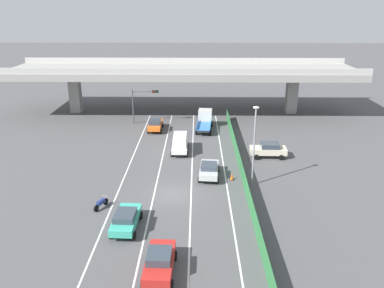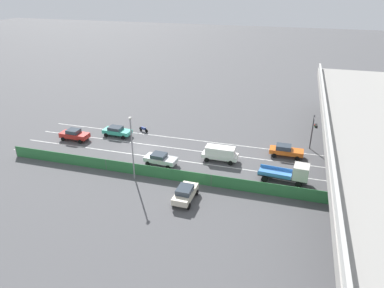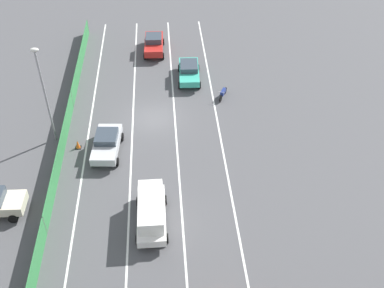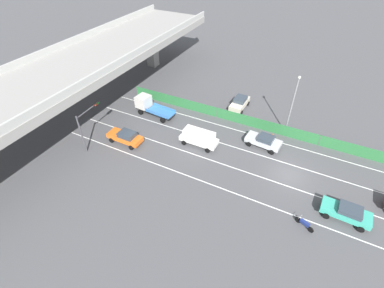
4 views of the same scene
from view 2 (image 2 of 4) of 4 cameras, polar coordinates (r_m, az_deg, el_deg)
name	(u,v)px [view 2 (image 2 of 4)]	position (r m, az deg, el deg)	size (l,w,h in m)	color
ground_plane	(144,150)	(52.18, -7.72, -0.89)	(300.00, 300.00, 0.00)	#4C4C4F
lane_line_left_edge	(186,139)	(55.07, -0.95, 0.79)	(0.14, 45.59, 0.01)	silver
lane_line_mid_left	(179,149)	(52.04, -2.10, -0.73)	(0.14, 45.59, 0.01)	silver
lane_line_mid_right	(171,159)	(49.07, -3.40, -2.44)	(0.14, 45.59, 0.01)	silver
lane_line_right_edge	(162,171)	(46.18, -4.86, -4.37)	(0.14, 45.59, 0.01)	silver
elevated_overpass	(377,130)	(46.55, 27.34, 1.98)	(55.47, 11.93, 8.15)	gray
green_fence	(157,172)	(44.47, -5.66, -4.50)	(0.10, 41.69, 1.55)	#2D753D
car_taxi_teal	(117,131)	(57.04, -11.87, 2.06)	(2.16, 4.49, 1.53)	teal
car_van_white	(220,153)	(48.27, 4.50, -1.42)	(2.03, 4.79, 2.02)	silver
car_taxi_orange	(286,150)	(51.06, 14.68, -0.99)	(1.98, 4.57, 1.67)	orange
car_sedan_silver	(160,159)	(47.43, -5.06, -2.35)	(2.35, 4.44, 1.55)	#B7BABC
car_sedan_red	(74,134)	(57.26, -18.21, 1.46)	(2.14, 4.46, 1.71)	red
flatbed_truck_blue	(293,173)	(44.62, 15.71, -4.52)	(2.56, 5.98, 2.52)	black
motorcycle	(144,129)	(58.12, -7.72, 2.39)	(0.96, 1.82, 0.93)	black
parked_sedan_cream	(185,193)	(39.91, -1.09, -7.81)	(4.26, 2.12, 1.75)	beige
traffic_light	(314,128)	(52.07, 18.81, 2.35)	(3.94, 0.46, 5.16)	#47474C
street_lamp	(132,143)	(42.93, -9.54, 0.20)	(0.60, 0.36, 8.07)	gray
traffic_cone	(149,170)	(46.01, -6.80, -4.12)	(0.47, 0.47, 0.70)	orange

